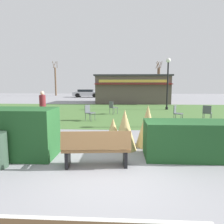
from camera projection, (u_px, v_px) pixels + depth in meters
ground_plane at (109, 176)px, 4.81m from camera, size 80.00×80.00×0.00m
lawn_patch at (119, 112)px, 15.52m from camera, size 36.00×12.00×0.01m
park_bench at (96, 148)px, 5.26m from camera, size 1.74×0.68×0.95m
hedge_left at (21, 133)px, 5.98m from camera, size 1.95×1.10×1.40m
hedge_right at (188, 140)px, 5.93m from camera, size 2.40×1.10×1.04m
ornamental_grass_behind_left at (148, 126)px, 7.02m from camera, size 0.79×0.79×1.39m
ornamental_grass_behind_right at (125, 130)px, 6.67m from camera, size 0.76×0.76×1.28m
ornamental_grass_behind_center at (113, 133)px, 6.87m from camera, size 0.66×0.66×0.98m
lamppost_far at (168, 77)px, 16.79m from camera, size 0.36×0.36×4.10m
food_kiosk at (132, 89)px, 23.32m from camera, size 7.99×4.79×3.02m
cafe_chair_west at (177, 112)px, 11.67m from camera, size 0.59×0.59×0.89m
cafe_chair_east at (89, 111)px, 11.94m from camera, size 0.60×0.60×0.89m
cafe_chair_center at (112, 107)px, 14.48m from camera, size 0.62×0.62×0.89m
cafe_chair_north at (207, 112)px, 11.77m from camera, size 0.60×0.60×0.89m
person_strolling at (43, 106)px, 11.57m from camera, size 0.34×0.34×1.69m
parked_car_west_slot at (87, 93)px, 32.82m from camera, size 4.27×2.19×1.20m
tree_left_bg at (159, 81)px, 36.38m from camera, size 0.91×0.96×5.89m
tree_right_bg at (56, 81)px, 36.79m from camera, size 0.91×0.96×5.92m
tree_center_bg at (158, 81)px, 39.18m from camera, size 0.91×0.96×6.01m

